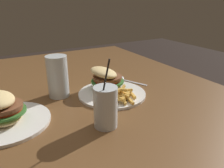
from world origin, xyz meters
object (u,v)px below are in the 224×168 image
at_px(beer_glass, 58,78).
at_px(spoon, 120,78).
at_px(meal_plate_near, 109,84).
at_px(juice_glass, 106,108).
at_px(meal_plate_far, 5,113).

distance_m(beer_glass, spoon, 0.31).
bearing_deg(beer_glass, meal_plate_near, -110.15).
xyz_separation_m(meal_plate_near, juice_glass, (-0.21, 0.13, 0.02)).
distance_m(spoon, meal_plate_far, 0.53).
relative_size(meal_plate_near, meal_plate_far, 1.03).
distance_m(meal_plate_near, spoon, 0.16).
height_order(juice_glass, spoon, juice_glass).
bearing_deg(meal_plate_near, juice_glass, 149.33).
bearing_deg(meal_plate_far, juice_glass, -121.35).
bearing_deg(juice_glass, meal_plate_near, -30.67).
bearing_deg(meal_plate_far, spoon, -72.40).
distance_m(juice_glass, spoon, 0.41).
bearing_deg(juice_glass, meal_plate_far, 58.65).
xyz_separation_m(beer_glass, juice_glass, (-0.28, -0.06, -0.02)).
bearing_deg(juice_glass, spoon, -37.33).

